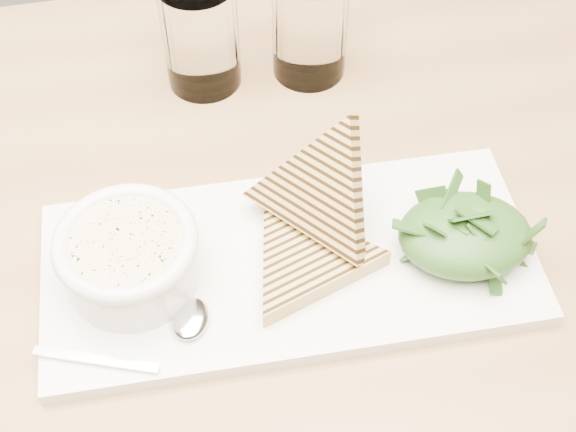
{
  "coord_description": "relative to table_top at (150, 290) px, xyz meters",
  "views": [
    {
      "loc": [
        0.34,
        -0.49,
        1.33
      ],
      "look_at": [
        0.37,
        -0.06,
        0.79
      ],
      "focal_mm": 50.0,
      "sensor_mm": 36.0,
      "label": 1
    }
  ],
  "objects": [
    {
      "name": "arugula_pile",
      "position": [
        0.28,
        -0.0,
        0.06
      ],
      "size": [
        0.11,
        0.1,
        0.05
      ],
      "primitive_type": null,
      "color": "#325720",
      "rests_on": "platter"
    },
    {
      "name": "bowl_rim",
      "position": [
        -0.01,
        -0.01,
        0.09
      ],
      "size": [
        0.12,
        0.12,
        0.01
      ],
      "primitive_type": "torus",
      "color": "white",
      "rests_on": "soup_bowl"
    },
    {
      "name": "sandwich_lean",
      "position": [
        0.15,
        0.03,
        0.08
      ],
      "size": [
        0.21,
        0.21,
        0.16
      ],
      "primitive_type": null,
      "rotation": [
        0.9,
        0.0,
        -0.75
      ],
      "color": "tan",
      "rests_on": "sandwich_flat"
    },
    {
      "name": "table_leg_br",
      "position": [
        0.58,
        0.37,
        -0.37
      ],
      "size": [
        0.06,
        0.06,
        0.7
      ],
      "primitive_type": "cylinder",
      "color": "olive",
      "rests_on": "ground"
    },
    {
      "name": "soup_bowl",
      "position": [
        -0.01,
        -0.01,
        0.06
      ],
      "size": [
        0.11,
        0.11,
        0.04
      ],
      "primitive_type": "cylinder",
      "color": "white",
      "rests_on": "platter"
    },
    {
      "name": "glass_far",
      "position": [
        0.17,
        0.26,
        0.08
      ],
      "size": [
        0.08,
        0.08,
        0.12
      ],
      "primitive_type": "cylinder",
      "color": "white",
      "rests_on": "table_top"
    },
    {
      "name": "soup",
      "position": [
        -0.01,
        -0.01,
        0.08
      ],
      "size": [
        0.1,
        0.1,
        0.01
      ],
      "primitive_type": "cylinder",
      "color": "beige",
      "rests_on": "soup_bowl"
    },
    {
      "name": "spoon_bowl",
      "position": [
        0.04,
        -0.06,
        0.04
      ],
      "size": [
        0.04,
        0.05,
        0.01
      ],
      "primitive_type": "ellipsoid",
      "rotation": [
        0.0,
        0.0,
        -0.24
      ],
      "color": "silver",
      "rests_on": "platter"
    },
    {
      "name": "spoon_handle",
      "position": [
        -0.03,
        -0.09,
        0.04
      ],
      "size": [
        0.1,
        0.03,
        0.0
      ],
      "primitive_type": "cube",
      "rotation": [
        0.0,
        0.0,
        -0.24
      ],
      "color": "silver",
      "rests_on": "platter"
    },
    {
      "name": "sandwich_flat",
      "position": [
        0.14,
        -0.01,
        0.04
      ],
      "size": [
        0.2,
        0.2,
        0.02
      ],
      "primitive_type": null,
      "rotation": [
        0.0,
        0.0,
        0.46
      ],
      "color": "tan",
      "rests_on": "platter"
    },
    {
      "name": "platter",
      "position": [
        0.13,
        0.0,
        0.03
      ],
      "size": [
        0.45,
        0.23,
        0.02
      ],
      "primitive_type": "cube",
      "rotation": [
        0.0,
        0.0,
        0.09
      ],
      "color": "white",
      "rests_on": "table_top"
    },
    {
      "name": "salad_base",
      "position": [
        0.28,
        -0.0,
        0.06
      ],
      "size": [
        0.12,
        0.09,
        0.04
      ],
      "primitive_type": "ellipsoid",
      "color": "#153810",
      "rests_on": "platter"
    },
    {
      "name": "table_top",
      "position": [
        0.0,
        0.0,
        0.0
      ],
      "size": [
        1.35,
        0.99,
        0.04
      ],
      "primitive_type": "cube",
      "rotation": [
        0.0,
        0.0,
        0.13
      ],
      "color": "olive",
      "rests_on": "ground"
    },
    {
      "name": "glass_near",
      "position": [
        0.06,
        0.25,
        0.08
      ],
      "size": [
        0.08,
        0.08,
        0.12
      ],
      "primitive_type": "cylinder",
      "color": "white",
      "rests_on": "table_top"
    }
  ]
}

